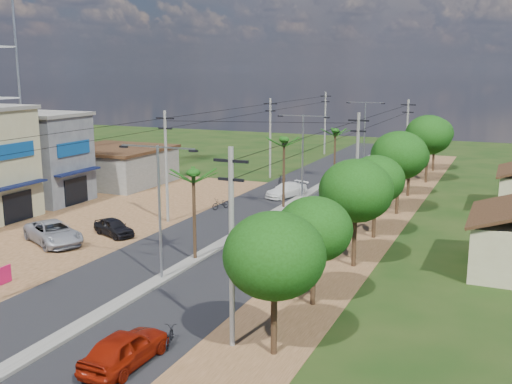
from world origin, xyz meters
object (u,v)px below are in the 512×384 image
at_px(car_white_far, 286,190).
at_px(car_parked_silver, 53,233).
at_px(moto_rider_east, 169,337).
at_px(roadside_sign, 3,276).
at_px(car_parked_dark, 114,228).
at_px(car_silver_mid, 333,209).
at_px(car_red_near, 125,349).

bearing_deg(car_white_far, car_parked_silver, -91.94).
height_order(moto_rider_east, roadside_sign, roadside_sign).
bearing_deg(car_parked_dark, car_silver_mid, -26.70).
bearing_deg(car_red_near, car_silver_mid, -90.09).
distance_m(car_red_near, roadside_sign, 13.28).
bearing_deg(car_silver_mid, moto_rider_east, 75.69).
bearing_deg(car_white_far, car_red_near, -58.28).
xyz_separation_m(car_red_near, car_parked_silver, (-15.29, 12.82, 0.02)).
bearing_deg(car_red_near, car_white_far, -78.98).
bearing_deg(car_parked_dark, car_parked_silver, 164.25).
relative_size(car_red_near, moto_rider_east, 2.86).
bearing_deg(moto_rider_east, car_silver_mid, -111.39).
bearing_deg(car_silver_mid, car_parked_silver, 29.22).
bearing_deg(car_parked_silver, car_parked_dark, -10.95).
bearing_deg(car_silver_mid, car_red_near, 74.29).
distance_m(car_parked_silver, car_parked_dark, 4.32).
xyz_separation_m(car_silver_mid, roadside_sign, (-13.00, -22.77, -0.23)).
xyz_separation_m(car_parked_silver, car_parked_dark, (2.65, 3.41, -0.14)).
xyz_separation_m(car_silver_mid, car_parked_silver, (-16.07, -15.16, 0.03)).
bearing_deg(roadside_sign, car_parked_silver, 109.67).
height_order(car_red_near, car_white_far, car_red_near).
relative_size(car_parked_dark, roadside_sign, 2.97).
xyz_separation_m(car_red_near, car_white_far, (-5.72, 34.16, -0.09)).
relative_size(car_parked_silver, moto_rider_east, 3.59).
distance_m(car_parked_dark, roadside_sign, 11.03).
bearing_deg(car_white_far, car_silver_mid, -21.35).
bearing_deg(car_white_far, moto_rider_east, -56.39).
height_order(car_parked_silver, car_parked_dark, car_parked_silver).
bearing_deg(car_parked_silver, moto_rider_east, -96.36).
height_order(car_red_near, roadside_sign, car_red_near).
relative_size(car_red_near, car_parked_silver, 0.80).
relative_size(car_red_near, roadside_sign, 3.52).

